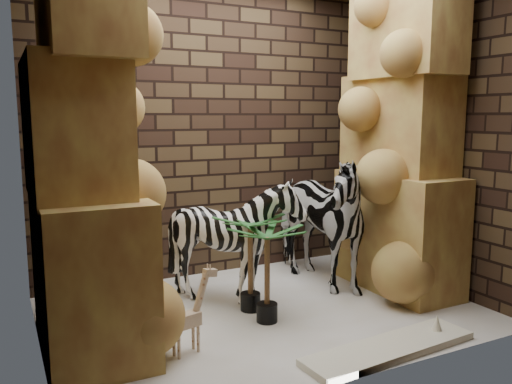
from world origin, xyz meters
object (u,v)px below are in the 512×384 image
palm_back (267,274)px  giraffe_toy (186,311)px  zebra_right (313,208)px  zebra_left (235,246)px  palm_front (250,263)px  surfboard (390,348)px

palm_back → giraffe_toy: bearing=-162.0°
zebra_right → palm_back: zebra_right is taller
zebra_left → palm_front: zebra_left is taller
zebra_left → surfboard: bearing=-71.9°
zebra_right → surfboard: bearing=-105.7°
surfboard → palm_back: bearing=116.7°
giraffe_toy → palm_back: bearing=3.6°
palm_front → palm_back: (0.01, -0.28, -0.02)m
zebra_right → palm_front: bearing=-161.4°
zebra_left → surfboard: zebra_left is taller
zebra_right → surfboard: size_ratio=1.10×
zebra_right → palm_back: 1.11m
palm_back → zebra_left: bearing=94.4°
palm_front → palm_back: bearing=-87.8°
palm_back → surfboard: bearing=-59.1°
palm_back → surfboard: palm_back is taller
palm_front → zebra_right: bearing=22.2°
giraffe_toy → palm_back: (0.77, 0.25, 0.09)m
palm_back → surfboard: 1.07m
surfboard → palm_front: bearing=110.6°
surfboard → zebra_left: bearing=107.6°
palm_back → surfboard: (0.52, -0.86, -0.37)m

